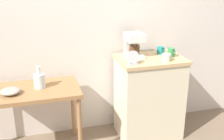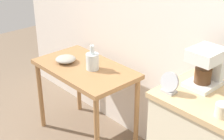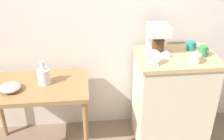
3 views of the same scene
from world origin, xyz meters
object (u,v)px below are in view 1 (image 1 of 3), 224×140
bowl_stoneware (10,91)px  mug_tall_green (171,53)px  coffee_maker (134,44)px  glass_carafe_vase (40,80)px  mug_small_cream (167,57)px  table_clock (133,58)px  mug_dark_teal (160,50)px

bowl_stoneware → mug_tall_green: mug_tall_green is taller
coffee_maker → mug_tall_green: 0.42m
mug_tall_green → glass_carafe_vase: bearing=179.6°
coffee_maker → mug_small_cream: 0.38m
mug_small_cream → coffee_maker: bearing=138.6°
coffee_maker → mug_tall_green: size_ratio=2.68×
bowl_stoneware → glass_carafe_vase: glass_carafe_vase is taller
coffee_maker → table_clock: size_ratio=1.88×
mug_dark_teal → mug_small_cream: (-0.05, -0.26, -0.00)m
glass_carafe_vase → mug_small_cream: bearing=-5.6°
bowl_stoneware → mug_small_cream: size_ratio=1.92×
mug_small_cream → bowl_stoneware: bearing=178.6°
bowl_stoneware → mug_dark_teal: size_ratio=2.21×
coffee_maker → table_clock: (-0.09, -0.25, -0.08)m
coffee_maker → mug_small_cream: (0.28, -0.24, -0.10)m
bowl_stoneware → mug_dark_teal: 1.64m
glass_carafe_vase → coffee_maker: 1.06m
mug_dark_teal → mug_tall_green: size_ratio=0.85×
glass_carafe_vase → mug_small_cream: size_ratio=2.30×
coffee_maker → mug_dark_teal: (0.33, 0.02, -0.10)m
glass_carafe_vase → mug_dark_teal: size_ratio=2.65×
mug_dark_teal → mug_tall_green: (0.06, -0.14, 0.01)m
bowl_stoneware → table_clock: bearing=-2.2°
mug_small_cream → mug_tall_green: bearing=47.0°
coffee_maker → mug_dark_teal: coffee_maker is taller
coffee_maker → table_clock: bearing=-110.4°
mug_dark_teal → table_clock: table_clock is taller
bowl_stoneware → glass_carafe_vase: 0.29m
glass_carafe_vase → coffee_maker: coffee_maker is taller
table_clock → glass_carafe_vase: bearing=171.7°
mug_tall_green → table_clock: 0.50m
bowl_stoneware → coffee_maker: coffee_maker is taller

